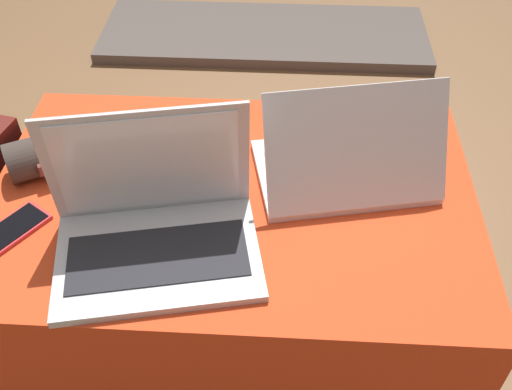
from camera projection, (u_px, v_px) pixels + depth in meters
ground_plane at (238, 325)px, 1.56m from camera, size 14.00×14.00×0.00m
ottoman at (235, 267)px, 1.39m from camera, size 1.00×0.67×0.47m
laptop_near at (155, 224)px, 1.09m from camera, size 0.41×0.32×0.26m
laptop_far at (347, 163)px, 1.22m from camera, size 0.40×0.31×0.24m
cell_phone at (11, 230)px, 1.15m from camera, size 0.14×0.16×0.01m
wrist_brace at (49, 153)px, 1.26m from camera, size 0.19×0.16×0.09m
fireplace_hearth at (264, 34)px, 2.61m from camera, size 1.40×0.50×0.04m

